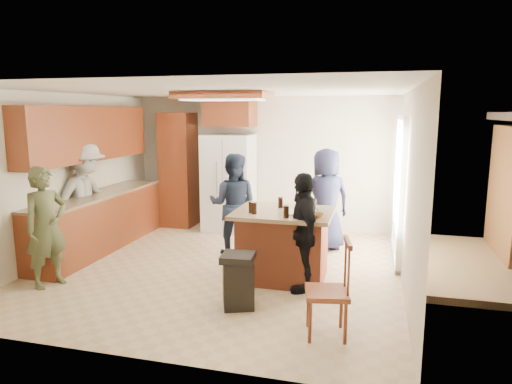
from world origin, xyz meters
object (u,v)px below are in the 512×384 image
(spindle_chair, at_px, (329,292))
(person_counter, at_px, (86,198))
(person_side_right, at_px, (303,232))
(person_behind_left, at_px, (233,204))
(kitchen_island, at_px, (283,244))
(person_front_left, at_px, (46,227))
(trash_bin, at_px, (238,280))
(person_behind_right, at_px, (326,200))
(refrigerator, at_px, (229,183))

(spindle_chair, bearing_deg, person_counter, 155.85)
(person_counter, xyz_separation_m, spindle_chair, (3.98, -1.78, -0.43))
(person_side_right, relative_size, spindle_chair, 1.50)
(person_behind_left, xyz_separation_m, spindle_chair, (1.72, -2.32, -0.34))
(person_behind_left, xyz_separation_m, person_counter, (-2.25, -0.54, 0.08))
(person_counter, relative_size, kitchen_island, 1.37)
(person_behind_left, height_order, kitchen_island, person_behind_left)
(person_front_left, distance_m, kitchen_island, 3.05)
(spindle_chair, bearing_deg, trash_bin, 158.25)
(person_front_left, xyz_separation_m, trash_bin, (2.54, -0.01, -0.45))
(person_behind_right, height_order, kitchen_island, person_behind_right)
(refrigerator, bearing_deg, person_behind_right, -23.37)
(person_behind_left, distance_m, person_counter, 2.32)
(person_front_left, xyz_separation_m, person_behind_left, (1.89, 1.88, 0.02))
(person_behind_left, bearing_deg, refrigerator, -75.77)
(person_behind_left, height_order, trash_bin, person_behind_left)
(spindle_chair, bearing_deg, person_behind_left, 126.62)
(person_side_right, relative_size, trash_bin, 2.37)
(refrigerator, relative_size, kitchen_island, 1.41)
(person_behind_right, xyz_separation_m, spindle_chair, (0.35, -2.91, -0.37))
(person_side_right, height_order, spindle_chair, person_side_right)
(person_behind_left, relative_size, person_behind_right, 0.96)
(trash_bin, xyz_separation_m, spindle_chair, (1.07, -0.43, 0.13))
(person_behind_left, xyz_separation_m, refrigerator, (-0.53, 1.42, 0.10))
(person_front_left, bearing_deg, person_side_right, -56.37)
(person_behind_left, xyz_separation_m, person_side_right, (1.28, -1.18, -0.05))
(person_side_right, xyz_separation_m, trash_bin, (-0.63, -0.71, -0.43))
(person_counter, height_order, refrigerator, refrigerator)
(person_front_left, height_order, trash_bin, person_front_left)
(person_front_left, xyz_separation_m, person_counter, (-0.36, 1.35, 0.11))
(kitchen_island, bearing_deg, spindle_chair, -62.47)
(person_behind_right, bearing_deg, person_side_right, 58.08)
(trash_bin, height_order, spindle_chair, spindle_chair)
(person_behind_left, bearing_deg, trash_bin, 102.86)
(person_counter, distance_m, refrigerator, 2.61)
(person_front_left, bearing_deg, kitchen_island, -49.46)
(person_front_left, height_order, refrigerator, refrigerator)
(person_counter, xyz_separation_m, kitchen_island, (3.23, -0.34, -0.41))
(refrigerator, distance_m, spindle_chair, 4.38)
(person_behind_right, bearing_deg, person_behind_left, -5.55)
(refrigerator, bearing_deg, person_counter, -131.50)
(refrigerator, height_order, kitchen_island, refrigerator)
(person_counter, bearing_deg, person_behind_left, -69.30)
(person_front_left, height_order, kitchen_island, person_front_left)
(person_side_right, bearing_deg, refrigerator, -167.11)
(refrigerator, xyz_separation_m, spindle_chair, (2.25, -3.73, -0.45))
(spindle_chair, bearing_deg, refrigerator, 121.07)
(person_counter, distance_m, trash_bin, 3.26)
(person_counter, relative_size, spindle_chair, 1.77)
(person_behind_right, bearing_deg, trash_bin, 44.83)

